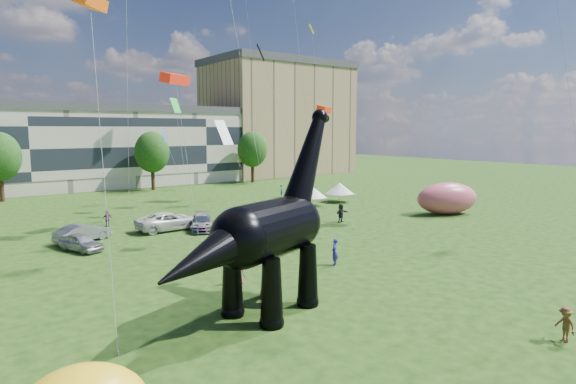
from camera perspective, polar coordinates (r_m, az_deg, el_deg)
ground at (r=27.67m, az=9.86°, el=-12.10°), size 220.00×220.00×0.00m
terrace_row at (r=80.65m, az=-28.86°, el=4.23°), size 78.00×11.00×12.00m
apartment_block at (r=101.74m, az=-1.21°, el=8.44°), size 28.00×18.00×22.00m
tree_mid_right at (r=75.88m, az=-15.83°, el=4.95°), size 5.20×5.20×9.44m
tree_far_right at (r=84.00m, az=-4.24°, el=5.42°), size 5.20×5.20×9.44m
dinosaur_sculpture at (r=23.76m, az=-2.86°, el=-5.08°), size 12.95×6.25×10.74m
car_silver at (r=40.02m, az=-23.34°, el=-5.49°), size 2.88×4.25×1.34m
car_grey at (r=43.19m, az=-23.14°, el=-4.47°), size 4.79×2.99×1.49m
car_white at (r=45.65m, az=-13.92°, el=-3.36°), size 6.07×2.97×1.66m
car_dark at (r=45.04m, az=-10.20°, el=-3.57°), size 3.85×5.18×1.40m
gazebo_near at (r=58.25m, az=2.83°, el=0.02°), size 3.53×3.53×2.42m
gazebo_far at (r=61.65m, az=6.13°, el=0.44°), size 3.90×3.90×2.49m
inflatable_pink at (r=55.13m, az=18.35°, el=-0.72°), size 7.80×5.88×3.50m
visitors at (r=38.82m, az=-8.61°, el=-5.03°), size 50.82×44.80×1.90m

